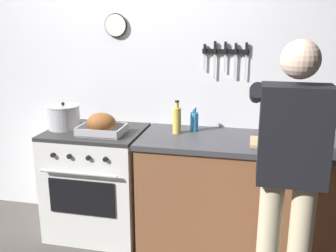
{
  "coord_description": "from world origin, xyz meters",
  "views": [
    {
      "loc": [
        1.0,
        -1.77,
        1.75
      ],
      "look_at": [
        0.42,
        0.85,
        1.01
      ],
      "focal_mm": 40.73,
      "sensor_mm": 36.0,
      "label": 1
    }
  ],
  "objects_px": {
    "stock_pot": "(64,117)",
    "cutting_board": "(276,143)",
    "stove": "(98,181)",
    "bottle_cooking_oil": "(177,120)",
    "person_cook": "(291,165)",
    "bottle_vinegar": "(297,127)",
    "roasting_pan": "(102,125)",
    "bottle_dish_soap": "(194,121)"
  },
  "relations": [
    {
      "from": "bottle_dish_soap",
      "to": "person_cook",
      "type": "bearing_deg",
      "value": -48.61
    },
    {
      "from": "stock_pot",
      "to": "cutting_board",
      "type": "bearing_deg",
      "value": -2.32
    },
    {
      "from": "person_cook",
      "to": "bottle_vinegar",
      "type": "height_order",
      "value": "person_cook"
    },
    {
      "from": "cutting_board",
      "to": "bottle_dish_soap",
      "type": "height_order",
      "value": "bottle_dish_soap"
    },
    {
      "from": "roasting_pan",
      "to": "stock_pot",
      "type": "xyz_separation_m",
      "value": [
        -0.36,
        0.09,
        0.02
      ]
    },
    {
      "from": "stock_pot",
      "to": "bottle_cooking_oil",
      "type": "bearing_deg",
      "value": 3.92
    },
    {
      "from": "stove",
      "to": "roasting_pan",
      "type": "bearing_deg",
      "value": -43.38
    },
    {
      "from": "cutting_board",
      "to": "bottle_dish_soap",
      "type": "xyz_separation_m",
      "value": [
        -0.62,
        0.22,
        0.07
      ]
    },
    {
      "from": "bottle_vinegar",
      "to": "stock_pot",
      "type": "bearing_deg",
      "value": -178.28
    },
    {
      "from": "stove",
      "to": "stock_pot",
      "type": "relative_size",
      "value": 3.43
    },
    {
      "from": "roasting_pan",
      "to": "cutting_board",
      "type": "relative_size",
      "value": 0.98
    },
    {
      "from": "person_cook",
      "to": "cutting_board",
      "type": "distance_m",
      "value": 0.55
    },
    {
      "from": "person_cook",
      "to": "bottle_vinegar",
      "type": "distance_m",
      "value": 0.67
    },
    {
      "from": "roasting_pan",
      "to": "person_cook",
      "type": "bearing_deg",
      "value": -20.98
    },
    {
      "from": "stove",
      "to": "cutting_board",
      "type": "height_order",
      "value": "cutting_board"
    },
    {
      "from": "stove",
      "to": "bottle_cooking_oil",
      "type": "bearing_deg",
      "value": 4.95
    },
    {
      "from": "roasting_pan",
      "to": "bottle_cooking_oil",
      "type": "distance_m",
      "value": 0.59
    },
    {
      "from": "bottle_vinegar",
      "to": "stove",
      "type": "bearing_deg",
      "value": -178.21
    },
    {
      "from": "stove",
      "to": "roasting_pan",
      "type": "xyz_separation_m",
      "value": [
        0.1,
        -0.09,
        0.52
      ]
    },
    {
      "from": "bottle_vinegar",
      "to": "bottle_dish_soap",
      "type": "bearing_deg",
      "value": 172.63
    },
    {
      "from": "person_cook",
      "to": "bottle_dish_soap",
      "type": "bearing_deg",
      "value": 36.09
    },
    {
      "from": "stock_pot",
      "to": "bottle_vinegar",
      "type": "bearing_deg",
      "value": 1.72
    },
    {
      "from": "roasting_pan",
      "to": "stock_pot",
      "type": "height_order",
      "value": "stock_pot"
    },
    {
      "from": "stock_pot",
      "to": "bottle_dish_soap",
      "type": "relative_size",
      "value": 1.32
    },
    {
      "from": "bottle_cooking_oil",
      "to": "bottle_dish_soap",
      "type": "height_order",
      "value": "bottle_cooking_oil"
    },
    {
      "from": "cutting_board",
      "to": "stock_pot",
      "type": "bearing_deg",
      "value": 177.68
    },
    {
      "from": "person_cook",
      "to": "bottle_vinegar",
      "type": "bearing_deg",
      "value": -13.61
    },
    {
      "from": "roasting_pan",
      "to": "cutting_board",
      "type": "xyz_separation_m",
      "value": [
        1.31,
        0.02,
        -0.06
      ]
    },
    {
      "from": "bottle_vinegar",
      "to": "bottle_cooking_oil",
      "type": "height_order",
      "value": "bottle_cooking_oil"
    },
    {
      "from": "roasting_pan",
      "to": "bottle_dish_soap",
      "type": "xyz_separation_m",
      "value": [
        0.69,
        0.24,
        0.01
      ]
    },
    {
      "from": "bottle_vinegar",
      "to": "bottle_cooking_oil",
      "type": "distance_m",
      "value": 0.9
    },
    {
      "from": "bottle_cooking_oil",
      "to": "cutting_board",
      "type": "bearing_deg",
      "value": -10.0
    },
    {
      "from": "stock_pot",
      "to": "bottle_dish_soap",
      "type": "xyz_separation_m",
      "value": [
        1.05,
        0.15,
        -0.01
      ]
    },
    {
      "from": "stove",
      "to": "person_cook",
      "type": "distance_m",
      "value": 1.67
    },
    {
      "from": "person_cook",
      "to": "roasting_pan",
      "type": "height_order",
      "value": "person_cook"
    },
    {
      "from": "person_cook",
      "to": "bottle_dish_soap",
      "type": "height_order",
      "value": "person_cook"
    },
    {
      "from": "cutting_board",
      "to": "bottle_cooking_oil",
      "type": "xyz_separation_m",
      "value": [
        -0.75,
        0.13,
        0.1
      ]
    },
    {
      "from": "stove",
      "to": "bottle_cooking_oil",
      "type": "distance_m",
      "value": 0.87
    },
    {
      "from": "bottle_vinegar",
      "to": "bottle_cooking_oil",
      "type": "xyz_separation_m",
      "value": [
        -0.9,
        0.01,
        0.0
      ]
    },
    {
      "from": "person_cook",
      "to": "roasting_pan",
      "type": "relative_size",
      "value": 4.72
    },
    {
      "from": "cutting_board",
      "to": "bottle_vinegar",
      "type": "height_order",
      "value": "bottle_vinegar"
    },
    {
      "from": "person_cook",
      "to": "stock_pot",
      "type": "height_order",
      "value": "person_cook"
    }
  ]
}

